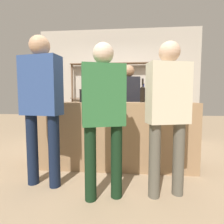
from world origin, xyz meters
TOP-DOWN VIEW (x-y plane):
  - ground_plane at (0.00, 0.00)m, footprint 16.00×16.00m
  - bar_counter at (0.00, 0.00)m, footprint 2.47×0.60m
  - back_wall at (0.00, 1.90)m, footprint 4.07×0.12m
  - back_shelf at (0.00, 1.72)m, footprint 2.40×0.18m
  - counter_bottle_0 at (0.47, 0.07)m, footprint 0.08×0.08m
  - counter_bottle_1 at (0.94, 0.12)m, footprint 0.08×0.08m
  - counter_bottle_2 at (-0.26, 0.06)m, footprint 0.08×0.08m
  - counter_bottle_3 at (-0.97, -0.08)m, footprint 0.08×0.08m
  - wine_glass at (0.67, -0.09)m, footprint 0.07×0.07m
  - ice_bucket at (-0.41, -0.02)m, footprint 0.20×0.20m
  - cork_jar at (-0.07, 0.05)m, footprint 0.13×0.13m
  - customer_left at (-0.78, -0.70)m, footprint 0.50×0.28m
  - customer_center at (-0.01, -0.92)m, footprint 0.47×0.31m
  - customer_right at (0.67, -0.81)m, footprint 0.47×0.30m
  - server_behind_counter at (0.26, 0.70)m, footprint 0.44×0.24m

SIDE VIEW (x-z plane):
  - ground_plane at x=0.00m, z-range 0.00..0.00m
  - bar_counter at x=0.00m, z-range 0.00..1.00m
  - customer_center at x=-0.01m, z-range 0.14..1.77m
  - customer_right at x=0.67m, z-range 0.15..1.80m
  - server_behind_counter at x=0.26m, z-range 0.16..1.85m
  - customer_left at x=-0.78m, z-range 0.16..1.95m
  - cork_jar at x=-0.07m, z-range 1.00..1.14m
  - ice_bucket at x=-0.41m, z-range 1.00..1.20m
  - wine_glass at x=0.67m, z-range 1.04..1.19m
  - counter_bottle_2 at x=-0.26m, z-range 0.97..1.29m
  - counter_bottle_3 at x=-0.97m, z-range 0.96..1.32m
  - counter_bottle_0 at x=0.47m, z-range 0.96..1.33m
  - counter_bottle_1 at x=0.94m, z-range 0.97..1.32m
  - back_shelf at x=0.00m, z-range 0.31..2.24m
  - back_wall at x=0.00m, z-range 0.00..2.80m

